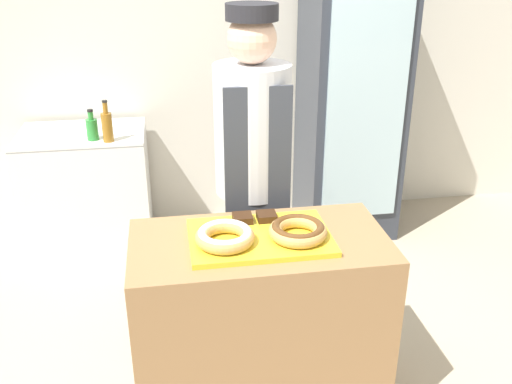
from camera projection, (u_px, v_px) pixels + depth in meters
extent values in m
cube|color=silver|center=(211.00, 46.00, 4.17)|extent=(8.00, 0.06, 2.70)
cube|color=#997047|center=(260.00, 325.00, 2.62)|extent=(1.11, 0.58, 0.89)
cube|color=yellow|center=(260.00, 237.00, 2.43)|extent=(0.60, 0.41, 0.02)
torus|color=tan|center=(225.00, 237.00, 2.35)|extent=(0.25, 0.25, 0.06)
torus|color=white|center=(225.00, 233.00, 2.34)|extent=(0.23, 0.23, 0.04)
torus|color=tan|center=(298.00, 231.00, 2.39)|extent=(0.25, 0.25, 0.06)
torus|color=brown|center=(298.00, 228.00, 2.39)|extent=(0.23, 0.23, 0.04)
cube|color=#382111|center=(243.00, 218.00, 2.54)|extent=(0.09, 0.09, 0.03)
cube|color=#382111|center=(267.00, 216.00, 2.55)|extent=(0.09, 0.09, 0.03)
cylinder|color=#4C4C51|center=(253.00, 262.00, 3.14)|extent=(0.27, 0.27, 0.87)
cylinder|color=silver|center=(252.00, 130.00, 2.83)|extent=(0.38, 0.38, 0.65)
cube|color=#383D47|center=(258.00, 222.00, 2.85)|extent=(0.32, 0.02, 1.37)
sphere|color=beige|center=(252.00, 39.00, 2.65)|extent=(0.24, 0.24, 0.24)
cylinder|color=#232328|center=(252.00, 12.00, 2.60)|extent=(0.25, 0.25, 0.08)
cube|color=#333842|center=(350.00, 102.00, 4.12)|extent=(0.66, 0.64, 1.98)
cube|color=silver|center=(366.00, 109.00, 3.80)|extent=(0.54, 0.02, 1.58)
cube|color=white|center=(89.00, 190.00, 4.06)|extent=(0.85, 0.61, 0.86)
cube|color=gray|center=(81.00, 135.00, 3.89)|extent=(0.85, 0.61, 0.01)
cylinder|color=#2D8C38|center=(92.00, 130.00, 3.71)|extent=(0.08, 0.08, 0.14)
cylinder|color=#2D8C38|center=(91.00, 116.00, 3.68)|extent=(0.03, 0.03, 0.05)
cylinder|color=black|center=(90.00, 111.00, 3.66)|extent=(0.04, 0.04, 0.01)
cylinder|color=#99661E|center=(107.00, 128.00, 3.67)|extent=(0.07, 0.07, 0.19)
cylinder|color=#99661E|center=(105.00, 108.00, 3.62)|extent=(0.03, 0.03, 0.07)
cylinder|color=black|center=(104.00, 101.00, 3.60)|extent=(0.03, 0.03, 0.01)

